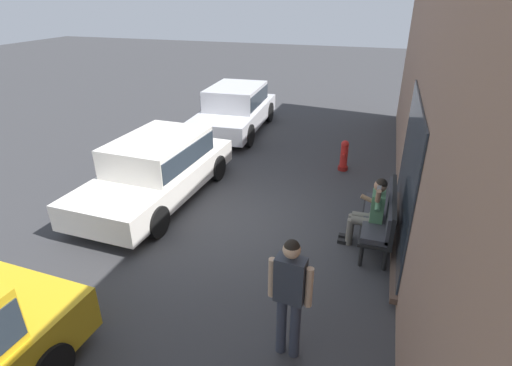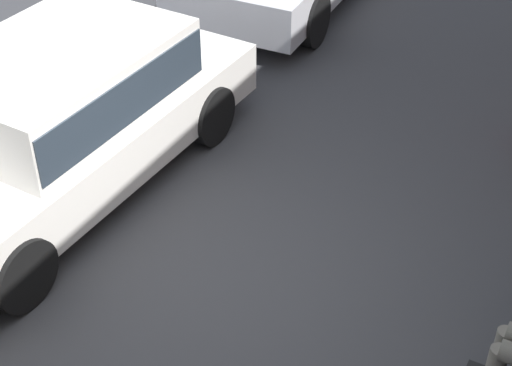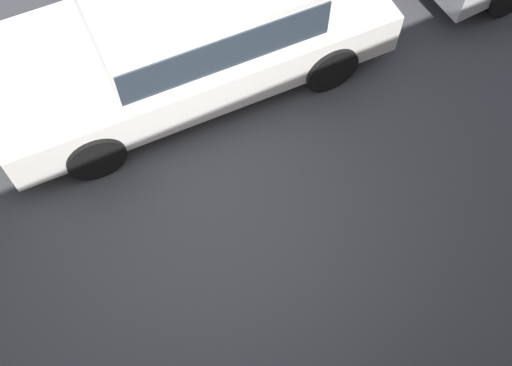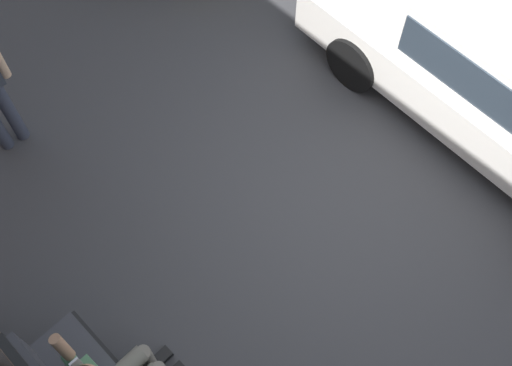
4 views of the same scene
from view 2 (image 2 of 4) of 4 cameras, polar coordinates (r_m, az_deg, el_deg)
name	(u,v)px [view 2 (image 2 of 4)]	position (r m, az deg, el deg)	size (l,w,h in m)	color
ground_plane	(206,283)	(6.55, -3.67, -7.30)	(60.00, 60.00, 0.00)	#38383A
parked_car_mid	(57,113)	(7.44, -14.24, 4.96)	(4.43, 1.98, 1.39)	white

